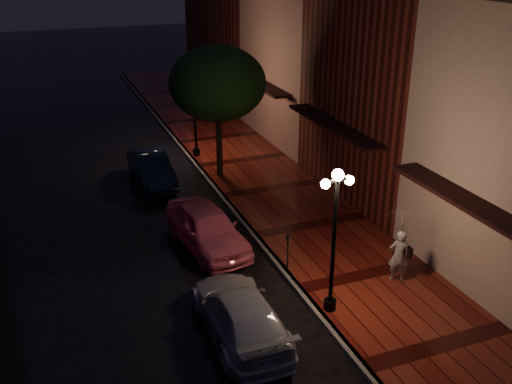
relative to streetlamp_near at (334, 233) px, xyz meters
name	(u,v)px	position (x,y,z in m)	size (l,w,h in m)	color
ground	(255,239)	(-0.35, 5.00, -2.60)	(120.00, 120.00, 0.00)	black
sidewalk	(311,226)	(1.90, 5.00, -2.53)	(4.50, 60.00, 0.15)	#440F0C
curb	(255,237)	(-0.35, 5.00, -2.53)	(0.25, 60.00, 0.15)	#595451
storefront_mid	(402,62)	(6.65, 7.00, 2.90)	(5.00, 8.00, 11.00)	#511914
storefront_far	(311,54)	(6.65, 15.00, 1.90)	(5.00, 8.00, 9.00)	#8C5951
storefront_extra	(245,22)	(6.65, 25.00, 2.40)	(5.00, 12.00, 10.00)	#511914
streetlamp_near	(334,233)	(0.00, 0.00, 0.00)	(0.96, 0.36, 4.31)	black
streetlamp_far	(195,107)	(0.00, 14.00, 0.00)	(0.96, 0.36, 4.31)	black
street_tree	(218,86)	(0.26, 10.99, 1.64)	(4.16, 4.16, 5.80)	black
pink_car	(207,228)	(-2.14, 5.04, -1.85)	(1.78, 4.42, 1.51)	#E35D79
navy_car	(151,168)	(-2.74, 11.58, -1.91)	(1.46, 4.18, 1.38)	black
silver_car	(240,314)	(-2.73, 0.03, -1.94)	(1.86, 4.58, 1.33)	#B4B4BC
woman_with_umbrella	(401,235)	(2.67, 0.62, -0.87)	(0.99, 1.01, 2.39)	white
parking_meter	(288,248)	(-0.20, 2.53, -1.73)	(0.12, 0.10, 1.19)	black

